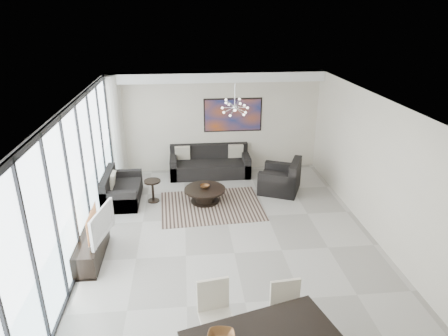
{
  "coord_description": "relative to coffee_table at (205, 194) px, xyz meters",
  "views": [
    {
      "loc": [
        -0.88,
        -6.65,
        4.53
      ],
      "look_at": [
        -0.06,
        1.43,
        1.25
      ],
      "focal_mm": 32.0,
      "sensor_mm": 36.0,
      "label": 1
    }
  ],
  "objects": [
    {
      "name": "room_shell",
      "position": [
        0.91,
        -2.32,
        1.25
      ],
      "size": [
        6.0,
        9.0,
        2.9
      ],
      "color": "#A8A39B",
      "rests_on": "ground"
    },
    {
      "name": "window_wall",
      "position": [
        -2.41,
        -2.32,
        1.26
      ],
      "size": [
        0.37,
        8.95,
        2.9
      ],
      "color": "silver",
      "rests_on": "floor"
    },
    {
      "name": "soffit",
      "position": [
        0.45,
        1.98,
        2.57
      ],
      "size": [
        5.98,
        0.4,
        0.26
      ],
      "primitive_type": "cube",
      "color": "white",
      "rests_on": "room_shell"
    },
    {
      "name": "painting",
      "position": [
        0.95,
        2.15,
        1.45
      ],
      "size": [
        1.68,
        0.04,
        0.98
      ],
      "primitive_type": "cube",
      "color": "#A34416",
      "rests_on": "room_shell"
    },
    {
      "name": "chandelier",
      "position": [
        0.75,
        0.18,
        2.15
      ],
      "size": [
        0.66,
        0.66,
        0.71
      ],
      "color": "silver",
      "rests_on": "room_shell"
    },
    {
      "name": "rug",
      "position": [
        0.14,
        -0.25,
        -0.2
      ],
      "size": [
        2.53,
        2.0,
        0.01
      ],
      "primitive_type": "cube",
      "rotation": [
        0.0,
        0.0,
        0.05
      ],
      "color": "black",
      "rests_on": "floor"
    },
    {
      "name": "coffee_table",
      "position": [
        0.0,
        0.0,
        0.0
      ],
      "size": [
        1.03,
        1.03,
        0.36
      ],
      "color": "black",
      "rests_on": "floor"
    },
    {
      "name": "bowl_coffee",
      "position": [
        0.0,
        0.04,
        0.19
      ],
      "size": [
        0.3,
        0.3,
        0.08
      ],
      "primitive_type": "imported",
      "rotation": [
        0.0,
        0.0,
        -0.25
      ],
      "color": "brown",
      "rests_on": "coffee_table"
    },
    {
      "name": "sofa_main",
      "position": [
        0.24,
        1.76,
        0.08
      ],
      "size": [
        2.27,
        0.93,
        0.83
      ],
      "color": "black",
      "rests_on": "floor"
    },
    {
      "name": "loveseat",
      "position": [
        -2.09,
        0.29,
        0.05
      ],
      "size": [
        0.85,
        1.5,
        0.75
      ],
      "color": "black",
      "rests_on": "floor"
    },
    {
      "name": "armchair",
      "position": [
        2.04,
        0.46,
        0.09
      ],
      "size": [
        1.3,
        1.33,
        0.86
      ],
      "color": "black",
      "rests_on": "floor"
    },
    {
      "name": "side_table",
      "position": [
        -1.29,
        0.15,
        0.18
      ],
      "size": [
        0.41,
        0.41,
        0.57
      ],
      "color": "black",
      "rests_on": "floor"
    },
    {
      "name": "tv_console",
      "position": [
        -2.31,
        -2.19,
        0.03
      ],
      "size": [
        0.42,
        1.48,
        0.46
      ],
      "primitive_type": "cube",
      "color": "black",
      "rests_on": "floor"
    },
    {
      "name": "television",
      "position": [
        -2.15,
        -2.21,
        0.56
      ],
      "size": [
        0.34,
        1.04,
        0.6
      ],
      "primitive_type": "imported",
      "rotation": [
        0.0,
        0.0,
        1.37
      ],
      "color": "gray",
      "rests_on": "tv_console"
    },
    {
      "name": "dining_chair_nw",
      "position": [
        -0.11,
        -4.5,
        0.37
      ],
      "size": [
        0.53,
        0.53,
        1.0
      ],
      "color": "beige",
      "rests_on": "floor"
    },
    {
      "name": "dining_chair_ne",
      "position": [
        0.91,
        -4.57,
        0.35
      ],
      "size": [
        0.48,
        0.48,
        0.96
      ],
      "color": "beige",
      "rests_on": "floor"
    }
  ]
}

